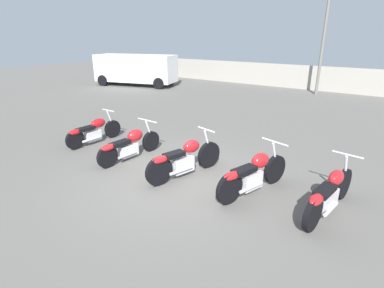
{
  "coord_description": "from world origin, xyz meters",
  "views": [
    {
      "loc": [
        4.0,
        -4.91,
        3.17
      ],
      "look_at": [
        0.0,
        0.72,
        0.65
      ],
      "focal_mm": 28.0,
      "sensor_mm": 36.0,
      "label": 1
    }
  ],
  "objects_px": {
    "motorcycle_slot_2": "(184,159)",
    "parked_van": "(136,68)",
    "motorcycle_slot_0": "(93,131)",
    "light_pole_right": "(327,16)",
    "motorcycle_slot_1": "(129,145)",
    "motorcycle_slot_4": "(329,194)",
    "motorcycle_slot_3": "(253,174)"
  },
  "relations": [
    {
      "from": "motorcycle_slot_2",
      "to": "parked_van",
      "type": "distance_m",
      "value": 14.12
    },
    {
      "from": "motorcycle_slot_0",
      "to": "motorcycle_slot_2",
      "type": "height_order",
      "value": "motorcycle_slot_2"
    },
    {
      "from": "motorcycle_slot_0",
      "to": "light_pole_right",
      "type": "bearing_deg",
      "value": 76.43
    },
    {
      "from": "motorcycle_slot_1",
      "to": "parked_van",
      "type": "distance_m",
      "value": 12.8
    },
    {
      "from": "motorcycle_slot_4",
      "to": "light_pole_right",
      "type": "bearing_deg",
      "value": 113.27
    },
    {
      "from": "parked_van",
      "to": "light_pole_right",
      "type": "bearing_deg",
      "value": 92.3
    },
    {
      "from": "light_pole_right",
      "to": "motorcycle_slot_4",
      "type": "height_order",
      "value": "light_pole_right"
    },
    {
      "from": "motorcycle_slot_1",
      "to": "parked_van",
      "type": "height_order",
      "value": "parked_van"
    },
    {
      "from": "light_pole_right",
      "to": "motorcycle_slot_0",
      "type": "relative_size",
      "value": 3.53
    },
    {
      "from": "motorcycle_slot_2",
      "to": "parked_van",
      "type": "relative_size",
      "value": 0.38
    },
    {
      "from": "motorcycle_slot_0",
      "to": "motorcycle_slot_2",
      "type": "distance_m",
      "value": 3.65
    },
    {
      "from": "motorcycle_slot_4",
      "to": "parked_van",
      "type": "bearing_deg",
      "value": 155.87
    },
    {
      "from": "motorcycle_slot_1",
      "to": "parked_van",
      "type": "relative_size",
      "value": 0.38
    },
    {
      "from": "motorcycle_slot_0",
      "to": "parked_van",
      "type": "height_order",
      "value": "parked_van"
    },
    {
      "from": "motorcycle_slot_1",
      "to": "motorcycle_slot_3",
      "type": "bearing_deg",
      "value": 6.69
    },
    {
      "from": "motorcycle_slot_3",
      "to": "motorcycle_slot_4",
      "type": "bearing_deg",
      "value": 19.36
    },
    {
      "from": "motorcycle_slot_0",
      "to": "parked_van",
      "type": "relative_size",
      "value": 0.35
    },
    {
      "from": "motorcycle_slot_2",
      "to": "parked_van",
      "type": "bearing_deg",
      "value": 154.4
    },
    {
      "from": "motorcycle_slot_0",
      "to": "motorcycle_slot_4",
      "type": "distance_m",
      "value": 6.79
    },
    {
      "from": "motorcycle_slot_0",
      "to": "motorcycle_slot_3",
      "type": "xyz_separation_m",
      "value": [
        5.31,
        -0.03,
        0.05
      ]
    },
    {
      "from": "light_pole_right",
      "to": "parked_van",
      "type": "relative_size",
      "value": 1.23
    },
    {
      "from": "parked_van",
      "to": "motorcycle_slot_2",
      "type": "bearing_deg",
      "value": 33.37
    },
    {
      "from": "light_pole_right",
      "to": "motorcycle_slot_2",
      "type": "xyz_separation_m",
      "value": [
        0.17,
        -12.7,
        -3.66
      ]
    },
    {
      "from": "motorcycle_slot_0",
      "to": "motorcycle_slot_2",
      "type": "xyz_separation_m",
      "value": [
        3.65,
        -0.22,
        0.04
      ]
    },
    {
      "from": "motorcycle_slot_1",
      "to": "motorcycle_slot_2",
      "type": "height_order",
      "value": "motorcycle_slot_2"
    },
    {
      "from": "motorcycle_slot_3",
      "to": "motorcycle_slot_1",
      "type": "bearing_deg",
      "value": -160.74
    },
    {
      "from": "light_pole_right",
      "to": "parked_van",
      "type": "bearing_deg",
      "value": -161.35
    },
    {
      "from": "motorcycle_slot_1",
      "to": "motorcycle_slot_3",
      "type": "height_order",
      "value": "motorcycle_slot_3"
    },
    {
      "from": "motorcycle_slot_4",
      "to": "parked_van",
      "type": "height_order",
      "value": "parked_van"
    },
    {
      "from": "motorcycle_slot_1",
      "to": "motorcycle_slot_4",
      "type": "bearing_deg",
      "value": 6.72
    },
    {
      "from": "motorcycle_slot_2",
      "to": "motorcycle_slot_3",
      "type": "bearing_deg",
      "value": 20.95
    },
    {
      "from": "motorcycle_slot_0",
      "to": "motorcycle_slot_1",
      "type": "relative_size",
      "value": 0.93
    }
  ]
}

